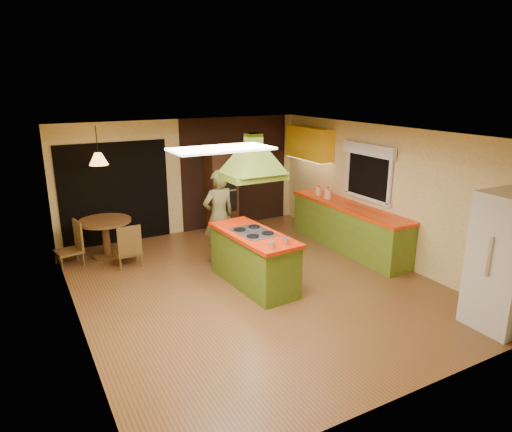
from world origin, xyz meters
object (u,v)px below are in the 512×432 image
kitchen_island (254,259)px  wall_oven (221,190)px  dining_table (106,231)px  canister_large (328,193)px  man (219,216)px  refrigerator (507,262)px

kitchen_island → wall_oven: 3.07m
wall_oven → dining_table: wall_oven is taller
dining_table → canister_large: size_ratio=4.72×
man → canister_large: 2.47m
wall_oven → canister_large: (1.65, -1.71, 0.10)m
refrigerator → dining_table: size_ratio=1.92×
man → wall_oven: 1.87m
refrigerator → canister_large: size_ratio=9.08×
refrigerator → kitchen_island: bearing=130.5°
kitchen_island → wall_oven: bearing=71.6°
kitchen_island → dining_table: (-1.87, 2.49, 0.06)m
man → refrigerator: size_ratio=0.92×
dining_table → man: bearing=-34.1°
kitchen_island → refrigerator: refrigerator is taller
man → dining_table: (-1.82, 1.24, -0.35)m
man → refrigerator: (2.39, -4.05, 0.07)m
wall_oven → kitchen_island: bearing=-103.7°
canister_large → kitchen_island: bearing=-153.1°
kitchen_island → canister_large: 2.76m
refrigerator → wall_oven: (-1.58, 5.73, -0.02)m
refrigerator → canister_large: refrigerator is taller
refrigerator → canister_large: (0.07, 4.02, 0.08)m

